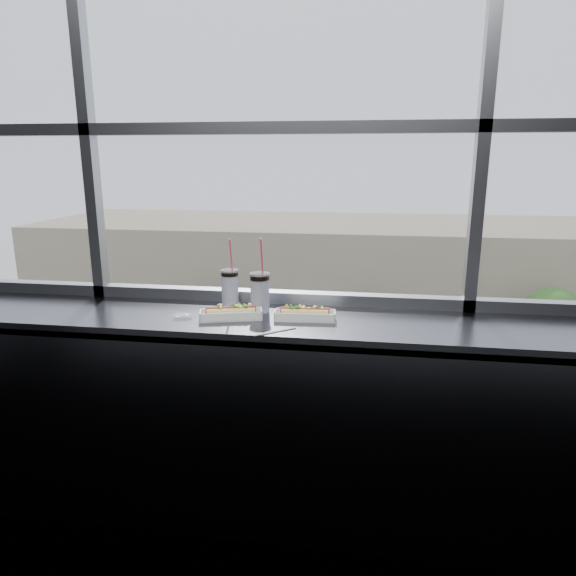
# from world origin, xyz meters

# --- Properties ---
(wall_back_lower) EXTENTS (6.00, 0.00, 6.00)m
(wall_back_lower) POSITION_xyz_m (0.00, 1.50, 0.55)
(wall_back_lower) COLOR black
(wall_back_lower) RESTS_ON ground
(window_glass) EXTENTS (6.00, 0.00, 6.00)m
(window_glass) POSITION_xyz_m (0.00, 1.52, 2.30)
(window_glass) COLOR silver
(window_glass) RESTS_ON ground
(window_mullions) EXTENTS (6.00, 0.08, 2.40)m
(window_mullions) POSITION_xyz_m (0.00, 1.50, 2.30)
(window_mullions) COLOR gray
(window_mullions) RESTS_ON ground
(counter) EXTENTS (6.00, 0.55, 0.06)m
(counter) POSITION_xyz_m (0.00, 1.23, 1.07)
(counter) COLOR #565860
(counter) RESTS_ON ground
(counter_fascia) EXTENTS (6.00, 0.04, 1.04)m
(counter_fascia) POSITION_xyz_m (0.00, 0.97, 0.55)
(counter_fascia) COLOR #565860
(counter_fascia) RESTS_ON ground
(hotdog_tray_left) EXTENTS (0.31, 0.17, 0.07)m
(hotdog_tray_left) POSITION_xyz_m (-0.16, 1.17, 1.13)
(hotdog_tray_left) COLOR white
(hotdog_tray_left) RESTS_ON counter
(hotdog_tray_right) EXTENTS (0.30, 0.12, 0.07)m
(hotdog_tray_right) POSITION_xyz_m (0.19, 1.21, 1.13)
(hotdog_tray_right) COLOR white
(hotdog_tray_right) RESTS_ON counter
(soda_cup_left) EXTENTS (0.10, 0.10, 0.35)m
(soda_cup_left) POSITION_xyz_m (-0.23, 1.42, 1.20)
(soda_cup_left) COLOR white
(soda_cup_left) RESTS_ON counter
(soda_cup_right) EXTENTS (0.10, 0.10, 0.38)m
(soda_cup_right) POSITION_xyz_m (-0.05, 1.31, 1.21)
(soda_cup_right) COLOR white
(soda_cup_right) RESTS_ON counter
(loose_straw) EXTENTS (0.17, 0.14, 0.01)m
(loose_straw) POSITION_xyz_m (0.09, 1.01, 1.10)
(loose_straw) COLOR white
(loose_straw) RESTS_ON counter
(wrapper) EXTENTS (0.10, 0.07, 0.02)m
(wrapper) POSITION_xyz_m (-0.40, 1.15, 1.11)
(wrapper) COLOR silver
(wrapper) RESTS_ON counter
(plaza_ground) EXTENTS (120.00, 120.00, 0.00)m
(plaza_ground) POSITION_xyz_m (0.00, 45.00, -11.00)
(plaza_ground) COLOR #9F9F9F
(plaza_ground) RESTS_ON ground
(street_asphalt) EXTENTS (80.00, 10.00, 0.06)m
(street_asphalt) POSITION_xyz_m (0.00, 21.50, -10.97)
(street_asphalt) COLOR black
(street_asphalt) RESTS_ON plaza_ground
(far_sidewalk) EXTENTS (80.00, 6.00, 0.04)m
(far_sidewalk) POSITION_xyz_m (0.00, 29.50, -10.98)
(far_sidewalk) COLOR #9F9F9F
(far_sidewalk) RESTS_ON plaza_ground
(far_building) EXTENTS (50.00, 14.00, 8.00)m
(far_building) POSITION_xyz_m (0.00, 39.50, -7.00)
(far_building) COLOR gray
(far_building) RESTS_ON plaza_ground
(car_near_b) EXTENTS (3.17, 6.35, 2.04)m
(car_near_b) POSITION_xyz_m (-7.58, 17.50, -9.92)
(car_near_b) COLOR black
(car_near_b) RESTS_ON street_asphalt
(car_near_d) EXTENTS (2.77, 6.26, 2.06)m
(car_near_d) POSITION_xyz_m (6.57, 17.50, -9.91)
(car_near_d) COLOR white
(car_near_d) RESTS_ON street_asphalt
(car_far_b) EXTENTS (3.32, 6.99, 2.27)m
(car_far_b) POSITION_xyz_m (2.26, 25.50, -9.81)
(car_far_b) COLOR #AE032C
(car_far_b) RESTS_ON street_asphalt
(car_far_a) EXTENTS (3.34, 6.43, 2.05)m
(car_far_a) POSITION_xyz_m (-10.14, 25.50, -9.91)
(car_far_a) COLOR black
(car_far_a) RESTS_ON street_asphalt
(car_near_a) EXTENTS (3.07, 6.51, 2.11)m
(car_near_a) POSITION_xyz_m (-12.14, 17.50, -9.88)
(car_near_a) COLOR #ADB1BE
(car_near_a) RESTS_ON street_asphalt
(car_near_c) EXTENTS (3.07, 6.54, 2.13)m
(car_near_c) POSITION_xyz_m (-0.95, 17.50, -9.88)
(car_near_c) COLOR #5D000B
(car_near_c) RESTS_ON street_asphalt
(pedestrian_b) EXTENTS (0.93, 0.70, 2.10)m
(pedestrian_b) POSITION_xyz_m (0.19, 30.49, -9.91)
(pedestrian_b) COLOR #66605B
(pedestrian_b) RESTS_ON far_sidewalk
(pedestrian_a) EXTENTS (0.86, 0.64, 1.93)m
(pedestrian_a) POSITION_xyz_m (-4.03, 30.35, -9.99)
(pedestrian_a) COLOR #66605B
(pedestrian_a) RESTS_ON far_sidewalk
(pedestrian_c) EXTENTS (1.01, 0.76, 2.28)m
(pedestrian_c) POSITION_xyz_m (5.86, 29.12, -9.82)
(pedestrian_c) COLOR #66605B
(pedestrian_c) RESTS_ON far_sidewalk
(tree_left) EXTENTS (3.09, 3.09, 4.83)m
(tree_left) POSITION_xyz_m (-9.93, 29.50, -7.72)
(tree_left) COLOR #47382B
(tree_left) RESTS_ON far_sidewalk
(tree_center) EXTENTS (3.01, 3.01, 4.71)m
(tree_center) POSITION_xyz_m (1.45, 29.50, -7.81)
(tree_center) COLOR #47382B
(tree_center) RESTS_ON far_sidewalk
(tree_right) EXTENTS (3.57, 3.57, 5.58)m
(tree_right) POSITION_xyz_m (11.42, 29.50, -7.21)
(tree_right) COLOR #47382B
(tree_right) RESTS_ON far_sidewalk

